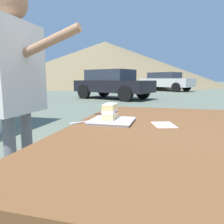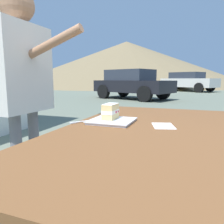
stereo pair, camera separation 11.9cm
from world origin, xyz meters
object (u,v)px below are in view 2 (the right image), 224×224
(dessert_fork, at_px, (82,122))
(parked_car_near, at_px, (132,83))
(cake_slice, at_px, (111,111))
(paper_napkin, at_px, (163,126))
(parked_car_far, at_px, (188,81))
(dessert_plate, at_px, (112,121))
(diner_person, at_px, (22,73))
(patio_table, at_px, (173,148))

(dessert_fork, relative_size, parked_car_near, 0.03)
(cake_slice, distance_m, paper_napkin, 0.30)
(parked_car_near, xyz_separation_m, parked_car_far, (7.95, -2.55, 0.05))
(parked_car_near, bearing_deg, dessert_plate, -165.84)
(cake_slice, relative_size, dessert_fork, 0.85)
(parked_car_near, bearing_deg, parked_car_far, -17.78)
(diner_person, relative_size, parked_car_near, 0.36)
(dessert_fork, height_order, parked_car_near, parked_car_near)
(diner_person, bearing_deg, cake_slice, -88.67)
(dessert_fork, xyz_separation_m, parked_car_far, (17.33, -0.36, 0.06))
(dessert_plate, distance_m, diner_person, 0.67)
(dessert_plate, distance_m, paper_napkin, 0.28)
(dessert_fork, height_order, paper_napkin, dessert_fork)
(cake_slice, height_order, parked_car_far, parked_car_far)
(dessert_plate, relative_size, diner_person, 0.15)
(patio_table, xyz_separation_m, parked_car_far, (17.35, 0.14, 0.15))
(parked_car_far, bearing_deg, parked_car_near, 162.22)
(diner_person, bearing_deg, dessert_plate, -90.56)
(cake_slice, height_order, paper_napkin, cake_slice)
(diner_person, bearing_deg, parked_car_far, -2.71)
(dessert_plate, bearing_deg, paper_napkin, -89.96)
(parked_car_far, bearing_deg, dessert_fork, 178.82)
(parked_car_near, bearing_deg, dessert_fork, -166.84)
(dessert_plate, bearing_deg, parked_car_near, 14.16)
(dessert_fork, distance_m, paper_napkin, 0.44)
(parked_car_near, relative_size, parked_car_far, 0.93)
(paper_napkin, relative_size, parked_car_near, 0.04)
(patio_table, height_order, paper_napkin, paper_napkin)
(patio_table, relative_size, cake_slice, 12.26)
(dessert_plate, relative_size, paper_napkin, 1.39)
(dessert_plate, height_order, cake_slice, cake_slice)
(cake_slice, distance_m, parked_car_far, 17.26)
(patio_table, height_order, parked_car_near, parked_car_near)
(patio_table, xyz_separation_m, dessert_plate, (0.07, 0.34, 0.09))
(paper_napkin, relative_size, parked_car_far, 0.04)
(cake_slice, relative_size, parked_car_near, 0.03)
(patio_table, height_order, cake_slice, cake_slice)
(parked_car_near, bearing_deg, diner_person, -169.45)
(dessert_fork, relative_size, parked_car_far, 0.03)
(patio_table, distance_m, dessert_plate, 0.36)
(patio_table, relative_size, parked_car_far, 0.33)
(cake_slice, height_order, diner_person, diner_person)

